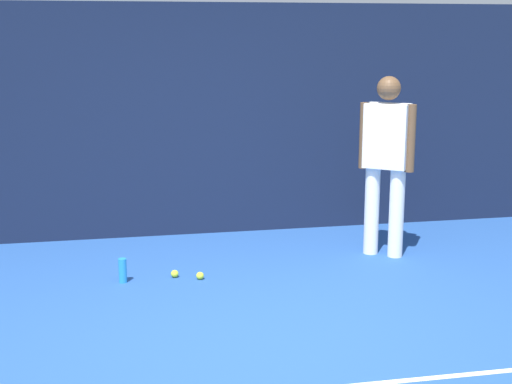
% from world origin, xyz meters
% --- Properties ---
extents(ground_plane, '(12.00, 12.00, 0.00)m').
position_xyz_m(ground_plane, '(0.00, 0.00, 0.00)').
color(ground_plane, '#234C93').
extents(back_fence, '(10.00, 0.10, 2.39)m').
position_xyz_m(back_fence, '(0.00, 3.00, 1.19)').
color(back_fence, '#141E38').
rests_on(back_fence, ground).
extents(tennis_player, '(0.45, 0.42, 1.70)m').
position_xyz_m(tennis_player, '(1.53, 1.87, 0.97)').
color(tennis_player, white).
rests_on(tennis_player, ground).
extents(tennis_ball_near_player, '(0.07, 0.07, 0.07)m').
position_xyz_m(tennis_ball_near_player, '(-0.49, 1.59, 0.03)').
color(tennis_ball_near_player, '#CCE033').
rests_on(tennis_ball_near_player, ground).
extents(tennis_ball_by_fence, '(0.07, 0.07, 0.07)m').
position_xyz_m(tennis_ball_by_fence, '(-0.28, 1.50, 0.03)').
color(tennis_ball_by_fence, '#CCE033').
rests_on(tennis_ball_by_fence, ground).
extents(water_bottle, '(0.07, 0.07, 0.21)m').
position_xyz_m(water_bottle, '(-0.93, 1.55, 0.11)').
color(water_bottle, '#268CD8').
rests_on(water_bottle, ground).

